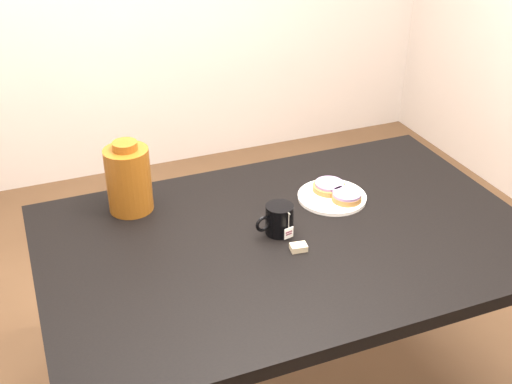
% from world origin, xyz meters
% --- Properties ---
extents(table, '(1.40, 0.90, 0.75)m').
position_xyz_m(table, '(0.00, 0.00, 0.67)').
color(table, black).
rests_on(table, ground_plane).
extents(plate, '(0.21, 0.21, 0.02)m').
position_xyz_m(plate, '(0.21, 0.14, 0.76)').
color(plate, white).
rests_on(plate, table).
extents(bagel_back, '(0.11, 0.11, 0.03)m').
position_xyz_m(bagel_back, '(0.22, 0.17, 0.77)').
color(bagel_back, brown).
rests_on(bagel_back, plate).
extents(bagel_front, '(0.12, 0.12, 0.03)m').
position_xyz_m(bagel_front, '(0.24, 0.09, 0.77)').
color(bagel_front, brown).
rests_on(bagel_front, plate).
extents(mug, '(0.13, 0.10, 0.09)m').
position_xyz_m(mug, '(-0.02, 0.02, 0.80)').
color(mug, black).
rests_on(mug, table).
extents(teabag_pouch, '(0.05, 0.04, 0.02)m').
position_xyz_m(teabag_pouch, '(-0.01, -0.08, 0.76)').
color(teabag_pouch, '#C6B793').
rests_on(teabag_pouch, table).
extents(bagel_package, '(0.16, 0.16, 0.22)m').
position_xyz_m(bagel_package, '(-0.39, 0.31, 0.85)').
color(bagel_package, '#5C2D0C').
rests_on(bagel_package, table).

